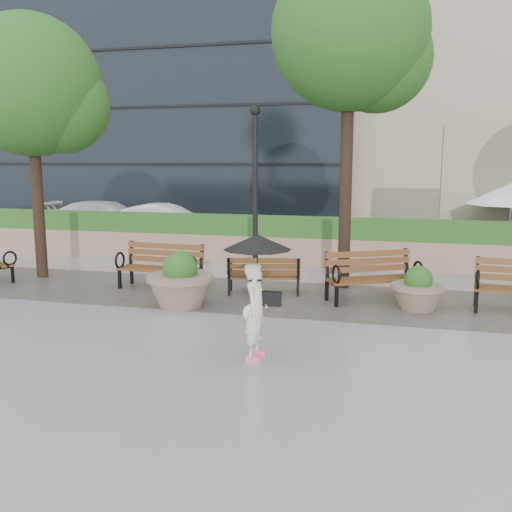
% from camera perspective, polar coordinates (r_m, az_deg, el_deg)
% --- Properties ---
extents(ground, '(100.00, 100.00, 0.00)m').
position_cam_1_polar(ground, '(9.91, -6.10, -7.90)').
color(ground, gray).
rests_on(ground, ground).
extents(cobble_strip, '(28.00, 3.20, 0.01)m').
position_cam_1_polar(cobble_strip, '(12.66, -1.36, -3.91)').
color(cobble_strip, '#383330').
rests_on(cobble_strip, ground).
extents(hedge_wall, '(24.00, 0.80, 1.35)m').
position_cam_1_polar(hedge_wall, '(16.35, 2.42, 1.56)').
color(hedge_wall, '#A27868').
rests_on(hedge_wall, ground).
extents(asphalt_street, '(40.00, 7.00, 0.00)m').
position_cam_1_polar(asphalt_street, '(20.34, 4.74, 1.27)').
color(asphalt_street, black).
rests_on(asphalt_street, ground).
extents(bench_1, '(1.98, 0.90, 1.04)m').
position_cam_1_polar(bench_1, '(13.35, -9.52, -1.99)').
color(bench_1, brown).
rests_on(bench_1, ground).
extents(bench_2, '(1.68, 0.93, 0.86)m').
position_cam_1_polar(bench_2, '(12.68, 0.79, -2.72)').
color(bench_2, brown).
rests_on(bench_2, ground).
extents(bench_3, '(2.06, 1.60, 1.04)m').
position_cam_1_polar(bench_3, '(12.31, 11.55, -3.04)').
color(bench_3, brown).
rests_on(bench_3, ground).
extents(planter_left, '(1.37, 1.37, 1.15)m').
position_cam_1_polar(planter_left, '(11.70, -7.56, -2.90)').
color(planter_left, '#7F6B56').
rests_on(planter_left, ground).
extents(planter_right, '(1.07, 1.07, 0.90)m').
position_cam_1_polar(planter_right, '(11.82, 15.87, -3.56)').
color(planter_right, '#7F6B56').
rests_on(planter_right, ground).
extents(lamppost, '(0.28, 0.28, 4.13)m').
position_cam_1_polar(lamppost, '(12.58, -0.08, 4.39)').
color(lamppost, black).
rests_on(lamppost, ground).
extents(tree_0, '(3.49, 3.39, 6.42)m').
position_cam_1_polar(tree_0, '(15.31, -20.95, 15.13)').
color(tree_0, black).
rests_on(tree_0, ground).
extents(tree_1, '(3.53, 3.45, 7.46)m').
position_cam_1_polar(tree_1, '(13.56, 10.06, 20.57)').
color(tree_1, black).
rests_on(tree_1, ground).
extents(patio_umb_white, '(2.50, 2.50, 2.30)m').
position_cam_1_polar(patio_umb_white, '(17.77, 24.23, 5.67)').
color(patio_umb_white, black).
rests_on(patio_umb_white, ground).
extents(car_left, '(5.12, 2.70, 1.42)m').
position_cam_1_polar(car_left, '(21.99, -14.60, 3.48)').
color(car_left, silver).
rests_on(car_left, ground).
extents(car_right, '(4.20, 1.68, 1.36)m').
position_cam_1_polar(car_right, '(20.85, -9.06, 3.27)').
color(car_right, silver).
rests_on(car_right, ground).
extents(pedestrian, '(1.03, 1.03, 1.88)m').
position_cam_1_polar(pedestrian, '(8.48, 0.06, -2.83)').
color(pedestrian, beige).
rests_on(pedestrian, ground).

